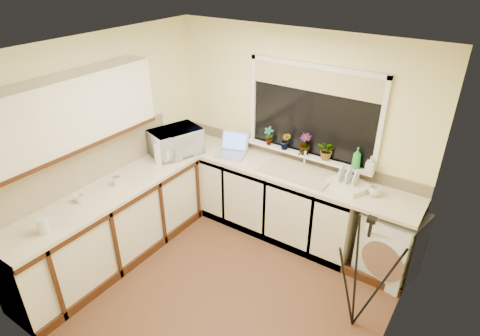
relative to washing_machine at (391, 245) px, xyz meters
name	(u,v)px	position (x,y,z in m)	size (l,w,h in m)	color
floor	(223,287)	(-1.36, -1.19, -0.39)	(3.20, 3.20, 0.00)	brown
ceiling	(217,54)	(-1.36, -1.19, 2.06)	(3.20, 3.20, 0.00)	white
wall_back	(295,134)	(-1.36, 0.31, 0.84)	(3.20, 3.20, 0.00)	#F2EAA1
wall_front	(84,289)	(-1.36, -2.69, 0.84)	(3.20, 3.20, 0.00)	#F2EAA1
wall_left	(105,147)	(-2.96, -1.19, 0.84)	(3.00, 3.00, 0.00)	#F2EAA1
wall_right	(398,253)	(0.24, -1.19, 0.84)	(3.00, 3.00, 0.00)	#F2EAA1
base_cabinet_back	(257,194)	(-1.68, 0.01, 0.04)	(2.55, 0.60, 0.86)	silver
base_cabinet_left	(113,227)	(-2.66, -1.49, 0.04)	(0.54, 2.40, 0.86)	silver
worktop_back	(282,170)	(-1.36, 0.01, 0.49)	(3.20, 0.60, 0.04)	beige
worktop_left	(106,193)	(-2.66, -1.49, 0.49)	(0.60, 2.40, 0.04)	beige
upper_cabinet	(69,113)	(-2.80, -1.64, 1.41)	(0.28, 1.90, 0.70)	silver
splashback_left	(85,166)	(-2.95, -1.49, 0.74)	(0.02, 2.40, 0.45)	beige
splashback_back	(293,154)	(-1.36, 0.30, 0.58)	(3.20, 0.02, 0.14)	beige
window_glass	(312,112)	(-1.16, 0.30, 1.16)	(1.50, 0.02, 1.00)	black
window_blind	(314,80)	(-1.16, 0.27, 1.54)	(1.50, 0.02, 0.25)	tan
windowsill	(307,155)	(-1.16, 0.24, 0.65)	(1.60, 0.14, 0.03)	white
sink	(297,172)	(-1.16, 0.01, 0.52)	(0.82, 0.46, 0.03)	tan
faucet	(305,158)	(-1.16, 0.19, 0.63)	(0.03, 0.03, 0.24)	silver
washing_machine	(391,245)	(0.00, 0.00, 0.00)	(0.55, 0.53, 0.78)	silver
laptop	(233,148)	(-2.07, 0.02, 0.58)	(0.42, 0.42, 0.25)	#A3A3AA
kettle	(161,153)	(-2.64, -0.66, 0.63)	(0.18, 0.18, 0.23)	white
dish_rack	(349,184)	(-0.55, 0.05, 0.54)	(0.40, 0.30, 0.06)	beige
tripod	(361,275)	(-0.05, -0.89, 0.23)	(0.62, 0.62, 1.24)	black
glass_jug	(43,226)	(-2.56, -2.27, 0.59)	(0.11, 0.11, 0.16)	silver
steel_jar	(117,181)	(-2.66, -1.34, 0.56)	(0.08, 0.08, 0.11)	silver
microwave	(176,142)	(-2.64, -0.39, 0.68)	(0.60, 0.41, 0.33)	white
plant_a	(269,136)	(-1.67, 0.21, 0.78)	(0.12, 0.08, 0.23)	#999999
plant_b	(286,141)	(-1.43, 0.20, 0.77)	(0.12, 0.10, 0.22)	#999999
plant_c	(305,144)	(-1.19, 0.23, 0.79)	(0.14, 0.14, 0.25)	#999999
plant_d	(327,150)	(-0.91, 0.23, 0.78)	(0.21, 0.18, 0.23)	#999999
soap_bottle_green	(357,158)	(-0.57, 0.22, 0.78)	(0.09, 0.10, 0.25)	green
soap_bottle_clear	(370,165)	(-0.41, 0.21, 0.76)	(0.09, 0.09, 0.19)	#999999
cup_back	(375,191)	(-0.27, 0.03, 0.56)	(0.13, 0.13, 0.10)	beige
cup_left	(79,199)	(-2.72, -1.77, 0.55)	(0.09, 0.09, 0.09)	beige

